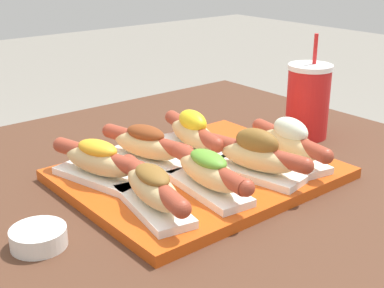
{
  "coord_description": "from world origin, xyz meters",
  "views": [
    {
      "loc": [
        -0.49,
        -0.69,
        1.13
      ],
      "look_at": [
        0.05,
        -0.03,
        0.81
      ],
      "focal_mm": 50.0,
      "sensor_mm": 36.0,
      "label": 1
    }
  ],
  "objects_px": {
    "hot_dog_1": "(208,172)",
    "hot_dog_0": "(153,189)",
    "hot_dog_6": "(193,133)",
    "sauce_bowl": "(38,236)",
    "hot_dog_4": "(98,161)",
    "hot_dog_3": "(290,143)",
    "serving_tray": "(199,174)",
    "drink_cup": "(308,101)",
    "hot_dog_2": "(256,156)",
    "hot_dog_5": "(146,145)"
  },
  "relations": [
    {
      "from": "hot_dog_0",
      "to": "sauce_bowl",
      "type": "bearing_deg",
      "value": 166.06
    },
    {
      "from": "hot_dog_2",
      "to": "sauce_bowl",
      "type": "distance_m",
      "value": 0.36
    },
    {
      "from": "hot_dog_1",
      "to": "hot_dog_4",
      "type": "bearing_deg",
      "value": 126.39
    },
    {
      "from": "hot_dog_1",
      "to": "drink_cup",
      "type": "height_order",
      "value": "drink_cup"
    },
    {
      "from": "serving_tray",
      "to": "sauce_bowl",
      "type": "distance_m",
      "value": 0.31
    },
    {
      "from": "hot_dog_1",
      "to": "hot_dog_4",
      "type": "height_order",
      "value": "hot_dog_4"
    },
    {
      "from": "serving_tray",
      "to": "hot_dog_6",
      "type": "distance_m",
      "value": 0.1
    },
    {
      "from": "serving_tray",
      "to": "hot_dog_0",
      "type": "relative_size",
      "value": 2.16
    },
    {
      "from": "hot_dog_0",
      "to": "sauce_bowl",
      "type": "height_order",
      "value": "hot_dog_0"
    },
    {
      "from": "hot_dog_1",
      "to": "hot_dog_6",
      "type": "distance_m",
      "value": 0.18
    },
    {
      "from": "hot_dog_3",
      "to": "sauce_bowl",
      "type": "xyz_separation_m",
      "value": [
        -0.45,
        0.04,
        -0.04
      ]
    },
    {
      "from": "hot_dog_0",
      "to": "hot_dog_4",
      "type": "xyz_separation_m",
      "value": [
        -0.01,
        0.14,
        0.0
      ]
    },
    {
      "from": "hot_dog_0",
      "to": "hot_dog_3",
      "type": "height_order",
      "value": "hot_dog_3"
    },
    {
      "from": "hot_dog_1",
      "to": "hot_dog_2",
      "type": "bearing_deg",
      "value": -2.1
    },
    {
      "from": "hot_dog_0",
      "to": "hot_dog_3",
      "type": "bearing_deg",
      "value": -0.83
    },
    {
      "from": "hot_dog_2",
      "to": "hot_dog_0",
      "type": "bearing_deg",
      "value": 177.12
    },
    {
      "from": "hot_dog_2",
      "to": "hot_dog_6",
      "type": "xyz_separation_m",
      "value": [
        -0.01,
        0.15,
        -0.0
      ]
    },
    {
      "from": "hot_dog_6",
      "to": "drink_cup",
      "type": "height_order",
      "value": "drink_cup"
    },
    {
      "from": "serving_tray",
      "to": "hot_dog_5",
      "type": "relative_size",
      "value": 2.18
    },
    {
      "from": "hot_dog_4",
      "to": "hot_dog_6",
      "type": "xyz_separation_m",
      "value": [
        0.2,
        0.0,
        0.0
      ]
    },
    {
      "from": "serving_tray",
      "to": "hot_dog_1",
      "type": "bearing_deg",
      "value": -121.69
    },
    {
      "from": "hot_dog_1",
      "to": "hot_dog_0",
      "type": "bearing_deg",
      "value": 176.32
    },
    {
      "from": "sauce_bowl",
      "to": "hot_dog_2",
      "type": "bearing_deg",
      "value": -7.85
    },
    {
      "from": "hot_dog_2",
      "to": "hot_dog_3",
      "type": "bearing_deg",
      "value": 3.81
    },
    {
      "from": "hot_dog_1",
      "to": "hot_dog_2",
      "type": "xyz_separation_m",
      "value": [
        0.1,
        -0.0,
        0.0
      ]
    },
    {
      "from": "hot_dog_0",
      "to": "hot_dog_6",
      "type": "distance_m",
      "value": 0.24
    },
    {
      "from": "hot_dog_0",
      "to": "sauce_bowl",
      "type": "distance_m",
      "value": 0.17
    },
    {
      "from": "hot_dog_1",
      "to": "hot_dog_3",
      "type": "xyz_separation_m",
      "value": [
        0.19,
        0.0,
        0.0
      ]
    },
    {
      "from": "drink_cup",
      "to": "hot_dog_6",
      "type": "bearing_deg",
      "value": 169.55
    },
    {
      "from": "hot_dog_2",
      "to": "hot_dog_6",
      "type": "bearing_deg",
      "value": 93.36
    },
    {
      "from": "hot_dog_0",
      "to": "drink_cup",
      "type": "bearing_deg",
      "value": 11.63
    },
    {
      "from": "hot_dog_1",
      "to": "drink_cup",
      "type": "bearing_deg",
      "value": 15.7
    },
    {
      "from": "hot_dog_2",
      "to": "hot_dog_4",
      "type": "height_order",
      "value": "hot_dog_2"
    },
    {
      "from": "hot_dog_6",
      "to": "hot_dog_0",
      "type": "bearing_deg",
      "value": -143.27
    },
    {
      "from": "hot_dog_2",
      "to": "hot_dog_4",
      "type": "relative_size",
      "value": 1.01
    },
    {
      "from": "hot_dog_5",
      "to": "hot_dog_6",
      "type": "relative_size",
      "value": 1.0
    },
    {
      "from": "hot_dog_2",
      "to": "sauce_bowl",
      "type": "bearing_deg",
      "value": 172.15
    },
    {
      "from": "hot_dog_4",
      "to": "drink_cup",
      "type": "xyz_separation_m",
      "value": [
        0.46,
        -0.05,
        0.03
      ]
    },
    {
      "from": "serving_tray",
      "to": "hot_dog_2",
      "type": "relative_size",
      "value": 2.17
    },
    {
      "from": "hot_dog_4",
      "to": "hot_dog_3",
      "type": "bearing_deg",
      "value": -25.72
    },
    {
      "from": "hot_dog_1",
      "to": "serving_tray",
      "type": "bearing_deg",
      "value": 58.31
    },
    {
      "from": "hot_dog_1",
      "to": "hot_dog_3",
      "type": "relative_size",
      "value": 1.01
    },
    {
      "from": "hot_dog_2",
      "to": "sauce_bowl",
      "type": "relative_size",
      "value": 2.66
    },
    {
      "from": "hot_dog_4",
      "to": "hot_dog_5",
      "type": "relative_size",
      "value": 1.0
    },
    {
      "from": "hot_dog_2",
      "to": "hot_dog_3",
      "type": "distance_m",
      "value": 0.09
    },
    {
      "from": "hot_dog_3",
      "to": "hot_dog_5",
      "type": "bearing_deg",
      "value": 142.12
    },
    {
      "from": "hot_dog_1",
      "to": "hot_dog_3",
      "type": "distance_m",
      "value": 0.19
    },
    {
      "from": "hot_dog_4",
      "to": "hot_dog_6",
      "type": "height_order",
      "value": "hot_dog_6"
    },
    {
      "from": "hot_dog_6",
      "to": "sauce_bowl",
      "type": "relative_size",
      "value": 2.66
    },
    {
      "from": "hot_dog_2",
      "to": "hot_dog_4",
      "type": "xyz_separation_m",
      "value": [
        -0.21,
        0.15,
        -0.0
      ]
    }
  ]
}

